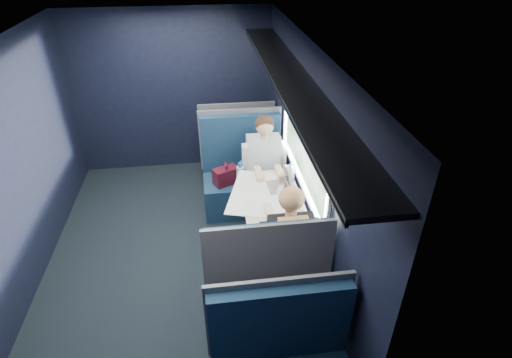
{
  "coord_description": "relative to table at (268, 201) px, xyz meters",
  "views": [
    {
      "loc": [
        0.44,
        -3.43,
        3.13
      ],
      "look_at": [
        0.9,
        0.0,
        0.95
      ],
      "focal_mm": 28.0,
      "sensor_mm": 36.0,
      "label": 1
    }
  ],
  "objects": [
    {
      "name": "bottle_small",
      "position": [
        0.3,
        0.24,
        0.18
      ],
      "size": [
        0.07,
        0.07,
        0.24
      ],
      "color": "silver",
      "rests_on": "table"
    },
    {
      "name": "papers",
      "position": [
        -0.09,
        0.05,
        0.08
      ],
      "size": [
        0.81,
        0.99,
        0.01
      ],
      "primitive_type": "cube",
      "rotation": [
        0.0,
        0.0,
        -0.28
      ],
      "color": "white",
      "rests_on": "table"
    },
    {
      "name": "table",
      "position": [
        0.0,
        0.0,
        0.0
      ],
      "size": [
        0.62,
        1.0,
        0.74
      ],
      "color": "#54565E",
      "rests_on": "ground"
    },
    {
      "name": "man",
      "position": [
        0.07,
        0.7,
        0.06
      ],
      "size": [
        0.53,
        0.56,
        1.32
      ],
      "color": "black",
      "rests_on": "ground"
    },
    {
      "name": "seat_bay_near",
      "position": [
        -0.19,
        0.87,
        -0.24
      ],
      "size": [
        1.04,
        0.62,
        1.26
      ],
      "color": "#0D233C",
      "rests_on": "ground"
    },
    {
      "name": "woman",
      "position": [
        0.07,
        -0.71,
        0.06
      ],
      "size": [
        0.53,
        0.56,
        1.32
      ],
      "color": "black",
      "rests_on": "ground"
    },
    {
      "name": "laptop",
      "position": [
        0.17,
        0.12,
        0.14
      ],
      "size": [
        0.23,
        0.3,
        0.22
      ],
      "color": "silver",
      "rests_on": "table"
    },
    {
      "name": "room_shell",
      "position": [
        -1.01,
        0.0,
        0.81
      ],
      "size": [
        3.0,
        4.4,
        2.4
      ],
      "color": "black",
      "rests_on": "ground"
    },
    {
      "name": "ground",
      "position": [
        -1.03,
        0.0,
        -0.67
      ],
      "size": [
        2.8,
        4.2,
        0.01
      ],
      "primitive_type": "cube",
      "color": "black"
    },
    {
      "name": "seat_bay_far",
      "position": [
        -0.18,
        -0.87,
        -0.25
      ],
      "size": [
        1.04,
        0.62,
        1.26
      ],
      "color": "#0D233C",
      "rests_on": "ground"
    },
    {
      "name": "seat_row_front",
      "position": [
        -0.18,
        1.8,
        -0.25
      ],
      "size": [
        1.04,
        0.51,
        1.16
      ],
      "color": "#0D233C",
      "rests_on": "ground"
    },
    {
      "name": "cup",
      "position": [
        0.27,
        0.42,
        0.12
      ],
      "size": [
        0.07,
        0.07,
        0.09
      ],
      "primitive_type": "cylinder",
      "color": "white",
      "rests_on": "table"
    }
  ]
}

